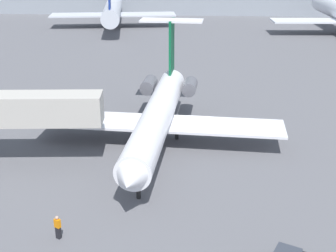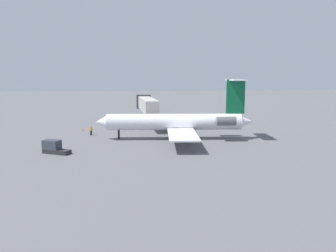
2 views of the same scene
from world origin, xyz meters
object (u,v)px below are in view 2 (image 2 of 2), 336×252
object	(u,v)px
regional_jet	(179,121)
jet_bridge	(147,104)
traffic_cone_near	(83,129)
baggage_tug_lead	(54,148)
ground_crew_marshaller	(91,131)

from	to	relation	value
regional_jet	jet_bridge	size ratio (longest dim) A/B	1.49
jet_bridge	traffic_cone_near	distance (m)	14.48
regional_jet	jet_bridge	xyz separation A→B (m)	(-14.66, -5.13, 1.75)
regional_jet	baggage_tug_lead	bearing A→B (deg)	-65.40
jet_bridge	baggage_tug_lead	xyz separation A→B (m)	(23.38, -13.93, -4.06)
traffic_cone_near	jet_bridge	bearing A→B (deg)	107.34
regional_jet	traffic_cone_near	world-z (taller)	regional_jet
regional_jet	baggage_tug_lead	size ratio (longest dim) A/B	6.51
ground_crew_marshaller	baggage_tug_lead	xyz separation A→B (m)	(14.11, -3.23, -0.02)
jet_bridge	baggage_tug_lead	size ratio (longest dim) A/B	4.36
regional_jet	ground_crew_marshaller	size ratio (longest dim) A/B	16.22
traffic_cone_near	baggage_tug_lead	bearing A→B (deg)	-2.45
baggage_tug_lead	traffic_cone_near	world-z (taller)	baggage_tug_lead
regional_jet	traffic_cone_near	size ratio (longest dim) A/B	49.85
baggage_tug_lead	traffic_cone_near	bearing A→B (deg)	177.55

